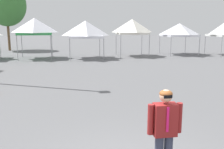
{
  "coord_description": "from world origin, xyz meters",
  "views": [
    {
      "loc": [
        -1.26,
        -4.33,
        2.9
      ],
      "look_at": [
        0.24,
        3.79,
        1.3
      ],
      "focal_mm": 40.77,
      "sensor_mm": 36.0,
      "label": 1
    }
  ],
  "objects_px": {
    "person_foreground": "(164,129)",
    "tree_behind_tents_left": "(6,5)",
    "canopy_tent_far_left": "(179,30)",
    "canopy_tent_far_right": "(132,27)",
    "canopy_tent_behind_center": "(35,26)",
    "canopy_tent_behind_left": "(85,29)"
  },
  "relations": [
    {
      "from": "canopy_tent_far_left",
      "to": "tree_behind_tents_left",
      "type": "distance_m",
      "value": 19.38
    },
    {
      "from": "canopy_tent_behind_left",
      "to": "person_foreground",
      "type": "distance_m",
      "value": 18.54
    },
    {
      "from": "canopy_tent_far_left",
      "to": "tree_behind_tents_left",
      "type": "relative_size",
      "value": 0.41
    },
    {
      "from": "tree_behind_tents_left",
      "to": "canopy_tent_behind_left",
      "type": "bearing_deg",
      "value": -47.4
    },
    {
      "from": "tree_behind_tents_left",
      "to": "canopy_tent_far_right",
      "type": "bearing_deg",
      "value": -32.08
    },
    {
      "from": "canopy_tent_far_left",
      "to": "tree_behind_tents_left",
      "type": "xyz_separation_m",
      "value": [
        -17.63,
        7.57,
        2.72
      ]
    },
    {
      "from": "canopy_tent_far_left",
      "to": "tree_behind_tents_left",
      "type": "height_order",
      "value": "tree_behind_tents_left"
    },
    {
      "from": "person_foreground",
      "to": "tree_behind_tents_left",
      "type": "height_order",
      "value": "tree_behind_tents_left"
    },
    {
      "from": "canopy_tent_far_right",
      "to": "canopy_tent_far_left",
      "type": "bearing_deg",
      "value": 4.39
    },
    {
      "from": "canopy_tent_behind_center",
      "to": "canopy_tent_far_right",
      "type": "distance_m",
      "value": 8.83
    },
    {
      "from": "canopy_tent_behind_center",
      "to": "tree_behind_tents_left",
      "type": "distance_m",
      "value": 9.34
    },
    {
      "from": "canopy_tent_far_right",
      "to": "person_foreground",
      "type": "height_order",
      "value": "canopy_tent_far_right"
    },
    {
      "from": "canopy_tent_behind_left",
      "to": "canopy_tent_far_left",
      "type": "bearing_deg",
      "value": 8.21
    },
    {
      "from": "canopy_tent_far_right",
      "to": "canopy_tent_behind_center",
      "type": "bearing_deg",
      "value": -178.62
    },
    {
      "from": "canopy_tent_behind_center",
      "to": "person_foreground",
      "type": "relative_size",
      "value": 1.98
    },
    {
      "from": "canopy_tent_behind_center",
      "to": "tree_behind_tents_left",
      "type": "height_order",
      "value": "tree_behind_tents_left"
    },
    {
      "from": "canopy_tent_behind_center",
      "to": "canopy_tent_far_left",
      "type": "bearing_deg",
      "value": 2.46
    },
    {
      "from": "canopy_tent_far_right",
      "to": "canopy_tent_behind_left",
      "type": "bearing_deg",
      "value": -167.64
    },
    {
      "from": "canopy_tent_behind_left",
      "to": "canopy_tent_far_right",
      "type": "xyz_separation_m",
      "value": [
        4.47,
        0.98,
        0.21
      ]
    },
    {
      "from": "canopy_tent_far_left",
      "to": "canopy_tent_behind_left",
      "type": "bearing_deg",
      "value": -171.79
    },
    {
      "from": "canopy_tent_behind_center",
      "to": "tree_behind_tents_left",
      "type": "xyz_separation_m",
      "value": [
        -3.86,
        8.16,
        2.37
      ]
    },
    {
      "from": "person_foreground",
      "to": "canopy_tent_behind_center",
      "type": "bearing_deg",
      "value": 102.54
    }
  ]
}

